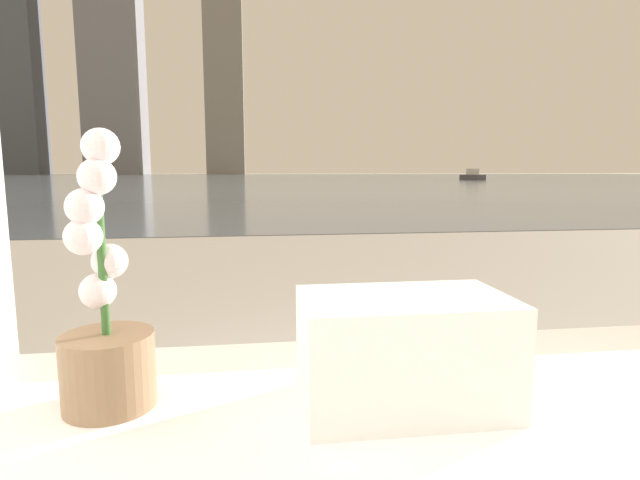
{
  "coord_description": "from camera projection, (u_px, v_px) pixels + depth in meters",
  "views": [
    {
      "loc": [
        -0.26,
        0.2,
        0.89
      ],
      "look_at": [
        0.04,
        2.33,
        0.59
      ],
      "focal_mm": 28.0,
      "sensor_mm": 36.0,
      "label": 1
    }
  ],
  "objects": [
    {
      "name": "potted_orchid",
      "position": [
        105.0,
        326.0,
        0.7
      ],
      "size": [
        0.13,
        0.13,
        0.39
      ],
      "color": "#8C6B4C",
      "rests_on": "bathtub"
    },
    {
      "name": "towel_stack",
      "position": [
        404.0,
        351.0,
        0.71
      ],
      "size": [
        0.29,
        0.18,
        0.16
      ],
      "color": "white",
      "rests_on": "bathtub"
    },
    {
      "name": "harbor_water",
      "position": [
        252.0,
        178.0,
        60.78
      ],
      "size": [
        180.0,
        110.0,
        0.01
      ],
      "color": "slate",
      "rests_on": "ground_plane"
    },
    {
      "name": "harbor_boat_1",
      "position": [
        472.0,
        176.0,
        46.53
      ],
      "size": [
        1.44,
        2.91,
        1.04
      ],
      "color": "#4C4C51",
      "rests_on": "harbor_water"
    },
    {
      "name": "skyline_tower_0",
      "position": [
        9.0,
        60.0,
        105.5
      ],
      "size": [
        11.55,
        7.13,
        48.03
      ],
      "color": "#4C515B",
      "rests_on": "ground_plane"
    },
    {
      "name": "skyline_tower_1",
      "position": [
        112.0,
        37.0,
        107.65
      ],
      "size": [
        11.13,
        13.67,
        58.78
      ],
      "color": "slate",
      "rests_on": "ground_plane"
    },
    {
      "name": "skyline_tower_2",
      "position": [
        224.0,
        71.0,
        111.77
      ],
      "size": [
        8.37,
        8.52,
        45.92
      ],
      "color": "gray",
      "rests_on": "ground_plane"
    }
  ]
}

